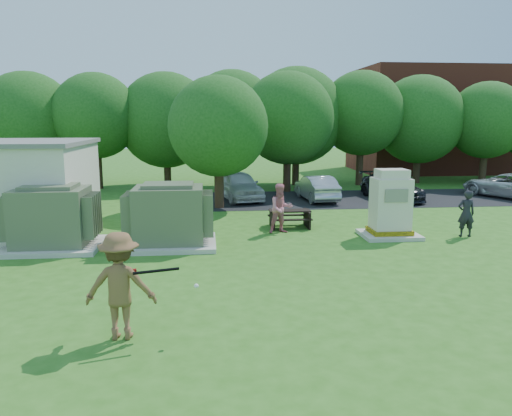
{
  "coord_description": "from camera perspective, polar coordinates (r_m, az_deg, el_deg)",
  "views": [
    {
      "loc": [
        -1.53,
        -11.63,
        4.11
      ],
      "look_at": [
        0.0,
        4.0,
        1.3
      ],
      "focal_mm": 35.0,
      "sensor_mm": 36.0,
      "label": 1
    }
  ],
  "objects": [
    {
      "name": "car_dark",
      "position": [
        26.74,
        15.2,
        2.36
      ],
      "size": [
        2.43,
        4.73,
        1.31
      ],
      "primitive_type": "imported",
      "rotation": [
        0.0,
        0.0,
        0.13
      ],
      "color": "black",
      "rests_on": "ground"
    },
    {
      "name": "parking_strip",
      "position": [
        26.85,
        13.01,
        1.08
      ],
      "size": [
        20.0,
        6.0,
        0.01
      ],
      "primitive_type": "cube",
      "color": "#232326",
      "rests_on": "ground"
    },
    {
      "name": "transformer_left",
      "position": [
        17.17,
        -22.31,
        -1.16
      ],
      "size": [
        3.0,
        2.4,
        2.07
      ],
      "color": "beige",
      "rests_on": "ground"
    },
    {
      "name": "transformer_right",
      "position": [
        16.48,
        -9.91,
        -0.99
      ],
      "size": [
        3.0,
        2.4,
        2.07
      ],
      "color": "beige",
      "rests_on": "ground"
    },
    {
      "name": "car_silver_a",
      "position": [
        25.66,
        6.92,
        2.29
      ],
      "size": [
        1.68,
        3.97,
        1.28
      ],
      "primitive_type": "imported",
      "rotation": [
        0.0,
        0.0,
        3.23
      ],
      "color": "#A9A9AE",
      "rests_on": "ground"
    },
    {
      "name": "person_by_generator",
      "position": [
        19.05,
        22.89,
        -0.58
      ],
      "size": [
        0.64,
        0.46,
        1.66
      ],
      "primitive_type": "imported",
      "rotation": [
        0.0,
        0.0,
        3.04
      ],
      "color": "black",
      "rests_on": "ground"
    },
    {
      "name": "tree_row",
      "position": [
        30.31,
        0.64,
        10.22
      ],
      "size": [
        41.3,
        13.3,
        7.3
      ],
      "color": "#47301E",
      "rests_on": "ground"
    },
    {
      "name": "person_at_picnic",
      "position": [
        18.11,
        2.87,
        -0.05
      ],
      "size": [
        1.0,
        0.85,
        1.81
      ],
      "primitive_type": "imported",
      "rotation": [
        0.0,
        0.0,
        0.2
      ],
      "color": "#D26F7E",
      "rests_on": "ground"
    },
    {
      "name": "car_white",
      "position": [
        25.7,
        -1.98,
        2.6
      ],
      "size": [
        2.66,
        4.62,
        1.48
      ],
      "primitive_type": "imported",
      "rotation": [
        0.0,
        0.0,
        0.22
      ],
      "color": "silver",
      "rests_on": "ground"
    },
    {
      "name": "batter",
      "position": [
        9.79,
        -15.27,
        -8.57
      ],
      "size": [
        1.36,
        0.81,
        2.06
      ],
      "primitive_type": "imported",
      "rotation": [
        0.0,
        0.0,
        3.1
      ],
      "color": "brown",
      "rests_on": "ground"
    },
    {
      "name": "generator_cabinet",
      "position": [
        18.1,
        15.1,
        0.05
      ],
      "size": [
        1.97,
        1.61,
        2.4
      ],
      "color": "beige",
      "rests_on": "ground"
    },
    {
      "name": "picnic_table",
      "position": [
        19.17,
        3.87,
        -0.98
      ],
      "size": [
        1.57,
        1.18,
        0.67
      ],
      "color": "black",
      "rests_on": "ground"
    },
    {
      "name": "ground",
      "position": [
        12.43,
        1.81,
        -9.17
      ],
      "size": [
        120.0,
        120.0,
        0.0
      ],
      "primitive_type": "plane",
      "color": "#2D6619",
      "rests_on": "ground"
    },
    {
      "name": "batting_equipment",
      "position": [
        9.47,
        -11.17,
        -7.36
      ],
      "size": [
        1.36,
        0.29,
        0.41
      ],
      "color": "black",
      "rests_on": "ground"
    },
    {
      "name": "car_silver_b",
      "position": [
        29.63,
        26.79,
        2.34
      ],
      "size": [
        3.9,
        5.14,
        1.3
      ],
      "primitive_type": "imported",
      "rotation": [
        0.0,
        0.0,
        3.57
      ],
      "color": "silver",
      "rests_on": "ground"
    },
    {
      "name": "brick_building",
      "position": [
        43.29,
        21.53,
        9.3
      ],
      "size": [
        15.0,
        8.0,
        8.0
      ],
      "primitive_type": "cube",
      "color": "maroon",
      "rests_on": "ground"
    }
  ]
}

